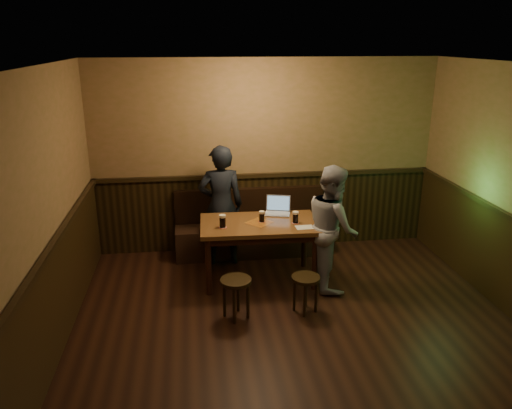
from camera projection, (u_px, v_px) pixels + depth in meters
The scene contains 12 objects.
room at pixel (309, 242), 4.73m from camera, with size 5.04×6.04×2.84m.
bench at pixel (251, 233), 7.36m from camera, with size 2.20×0.50×0.95m.
pub_table at pixel (259, 230), 6.41m from camera, with size 1.53×0.91×0.81m.
stool_left at pixel (236, 287), 5.61m from camera, with size 0.43×0.43×0.48m.
stool_right at pixel (306, 284), 5.74m from camera, with size 0.41×0.41×0.45m.
pint_left at pixel (223, 221), 6.18m from camera, with size 0.11×0.11×0.17m.
pint_mid at pixel (262, 216), 6.38m from camera, with size 0.09×0.09×0.15m.
pint_right at pixel (295, 217), 6.34m from camera, with size 0.10×0.10×0.16m.
laptop at pixel (278, 209), 6.70m from camera, with size 0.39×0.34×0.23m.
menu at pixel (305, 227), 6.21m from camera, with size 0.22×0.15×0.00m, color silver.
person_suit at pixel (221, 206), 6.87m from camera, with size 0.62×0.41×1.70m, color black.
person_grey at pixel (332, 227), 6.25m from camera, with size 0.77×0.60×1.59m, color #95959A.
Camera 1 is at (-1.08, -4.05, 3.04)m, focal length 35.00 mm.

